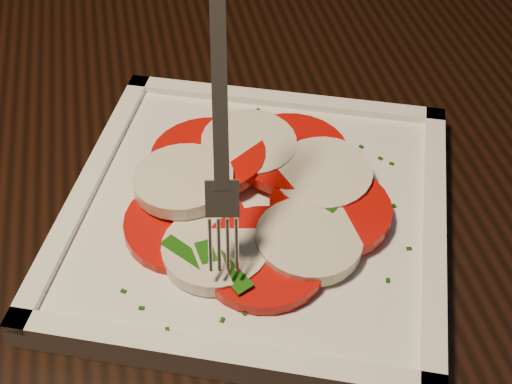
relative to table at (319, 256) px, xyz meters
The scene contains 4 objects.
table is the anchor object (origin of this frame).
plate 0.13m from the table, 144.29° to the right, with size 0.26×0.26×0.01m, color white.
caprese_salad 0.15m from the table, 144.24° to the right, with size 0.21×0.21×0.03m.
fork 0.24m from the table, 146.24° to the right, with size 0.04×0.10×0.16m, color white, non-canonical shape.
Camera 1 is at (-0.41, -0.50, 1.13)m, focal length 50.00 mm.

